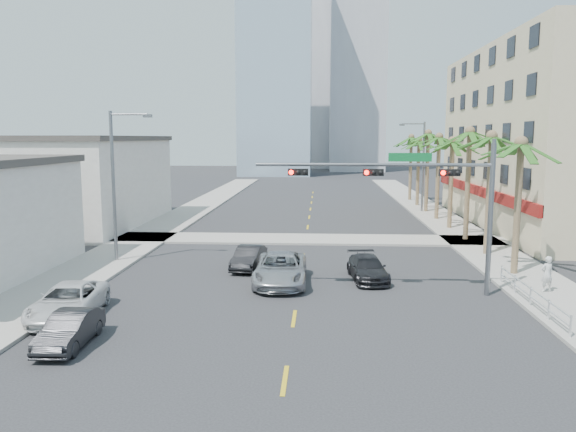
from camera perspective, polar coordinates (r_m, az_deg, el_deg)
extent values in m
plane|color=#262628|center=(19.93, 0.05, -14.00)|extent=(260.00, 260.00, 0.00)
cube|color=gray|center=(40.65, 18.92, -2.92)|extent=(4.00, 120.00, 0.15)
cube|color=gray|center=(41.27, -15.17, -2.61)|extent=(4.00, 120.00, 0.15)
cube|color=gray|center=(41.13, 1.82, -2.37)|extent=(80.00, 4.00, 0.15)
cube|color=#CCB88F|center=(52.78, 26.95, 7.17)|extent=(15.00, 28.00, 15.00)
cube|color=maroon|center=(50.45, 18.69, 2.49)|extent=(0.30, 28.00, 0.80)
cube|color=beige|center=(50.95, -20.50, 3.13)|extent=(11.00, 18.00, 7.20)
cube|color=#99B2C6|center=(115.01, -1.25, 16.24)|extent=(14.00, 14.00, 48.00)
cube|color=#ADADB2|center=(130.65, 7.13, 17.85)|extent=(12.00, 12.00, 60.00)
cube|color=#ADADB2|center=(144.15, 1.77, 13.36)|extent=(16.00, 16.00, 42.00)
cylinder|color=slate|center=(27.88, 19.85, -0.45)|extent=(0.24, 0.24, 7.20)
cylinder|color=slate|center=(26.59, 8.64, 5.18)|extent=(11.00, 0.16, 0.16)
cube|color=#0C662D|center=(26.79, 12.30, 5.85)|extent=(2.00, 0.05, 0.40)
cube|color=black|center=(27.01, 16.09, 4.25)|extent=(0.95, 0.28, 0.32)
sphere|color=#FF0C05|center=(26.78, 15.49, 4.25)|extent=(0.22, 0.22, 0.22)
cube|color=black|center=(26.46, 8.65, 4.40)|extent=(0.95, 0.28, 0.32)
sphere|color=#FF0C05|center=(26.27, 7.99, 4.39)|extent=(0.22, 0.22, 0.22)
cube|color=black|center=(26.37, 1.04, 4.48)|extent=(0.95, 0.28, 0.32)
sphere|color=#FF0C05|center=(26.23, 0.32, 4.46)|extent=(0.22, 0.22, 0.22)
cylinder|color=brown|center=(32.45, 22.27, 0.55)|extent=(0.36, 0.36, 7.20)
cylinder|color=brown|center=(37.36, 19.73, 1.86)|extent=(0.36, 0.36, 7.56)
cylinder|color=brown|center=(42.33, 17.78, 2.86)|extent=(0.36, 0.36, 7.92)
cylinder|color=brown|center=(47.40, 16.21, 2.99)|extent=(0.36, 0.36, 7.20)
cylinder|color=brown|center=(52.45, 14.97, 3.69)|extent=(0.36, 0.36, 7.56)
cylinder|color=brown|center=(57.53, 13.94, 4.26)|extent=(0.36, 0.36, 7.92)
cylinder|color=brown|center=(62.66, 13.06, 4.24)|extent=(0.36, 0.36, 7.20)
cylinder|color=brown|center=(67.77, 12.34, 4.68)|extent=(0.36, 0.36, 7.56)
cylinder|color=slate|center=(34.82, -17.31, 2.74)|extent=(0.20, 0.20, 9.00)
cylinder|color=slate|center=(34.34, -15.86, 9.92)|extent=(2.20, 0.12, 0.12)
cube|color=slate|center=(34.00, -14.08, 9.84)|extent=(0.50, 0.25, 0.18)
cylinder|color=slate|center=(57.43, 13.56, 4.80)|extent=(0.20, 0.20, 9.00)
cylinder|color=slate|center=(57.18, 12.61, 9.13)|extent=(2.20, 0.12, 0.12)
cube|color=slate|center=(57.02, 11.50, 9.07)|extent=(0.50, 0.25, 0.18)
cylinder|color=silver|center=(27.03, 23.41, -7.50)|extent=(0.08, 8.00, 0.08)
cylinder|color=silver|center=(26.95, 23.45, -6.78)|extent=(0.08, 8.00, 0.08)
cylinder|color=silver|center=(23.49, 26.77, -10.13)|extent=(0.08, 0.08, 1.00)
cylinder|color=silver|center=(25.25, 24.96, -8.78)|extent=(0.08, 0.08, 1.00)
cylinder|color=silver|center=(27.05, 23.41, -7.60)|extent=(0.08, 0.08, 1.00)
cylinder|color=silver|center=(28.87, 22.05, -6.57)|extent=(0.08, 0.08, 1.00)
cylinder|color=silver|center=(30.71, 20.86, -5.65)|extent=(0.08, 0.08, 1.00)
imported|color=black|center=(22.01, -21.29, -10.70)|extent=(1.40, 3.76, 1.23)
imported|color=silver|center=(25.30, -21.44, -8.09)|extent=(2.75, 5.19, 1.39)
imported|color=black|center=(32.23, -3.99, -4.24)|extent=(1.80, 4.07, 1.30)
imported|color=#B1B1B6|center=(28.86, -0.76, -5.40)|extent=(2.69, 5.67, 1.56)
imported|color=black|center=(29.97, 8.08, -5.28)|extent=(2.22, 4.48, 1.25)
imported|color=silver|center=(29.54, 24.82, -5.37)|extent=(0.72, 0.58, 1.73)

